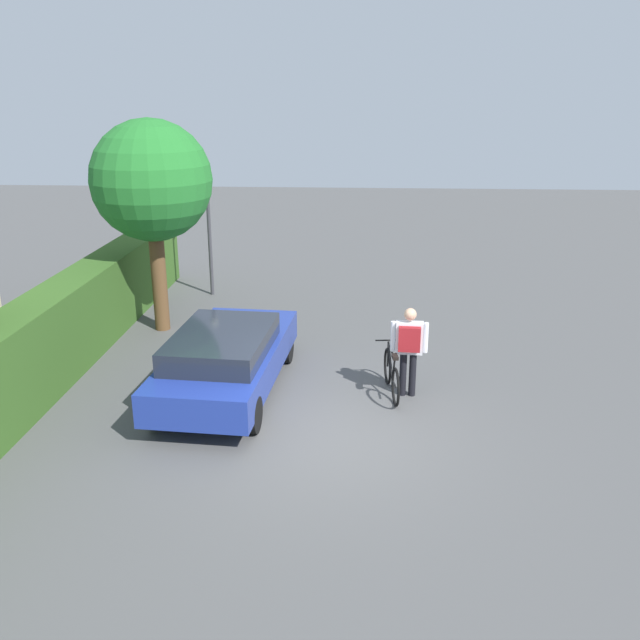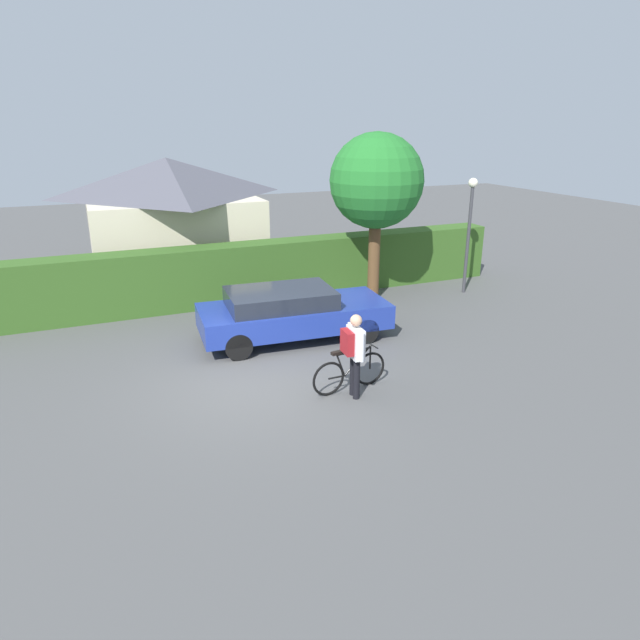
{
  "view_description": "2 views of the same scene",
  "coord_description": "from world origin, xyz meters",
  "px_view_note": "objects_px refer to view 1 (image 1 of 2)",
  "views": [
    {
      "loc": [
        -9.97,
        -0.48,
        5.38
      ],
      "look_at": [
        2.27,
        0.26,
        1.22
      ],
      "focal_mm": 38.15,
      "sensor_mm": 36.0,
      "label": 1
    },
    {
      "loc": [
        -2.78,
        -10.13,
        5.08
      ],
      "look_at": [
        1.47,
        -0.07,
        1.18
      ],
      "focal_mm": 31.23,
      "sensor_mm": 36.0,
      "label": 2
    }
  ],
  "objects_px": {
    "street_lamp": "(208,211)",
    "tree_kerbside": "(152,182)",
    "bicycle": "(391,375)",
    "parked_car_near": "(227,357)",
    "person_rider": "(409,344)"
  },
  "relations": [
    {
      "from": "parked_car_near",
      "to": "tree_kerbside",
      "type": "distance_m",
      "value": 4.94
    },
    {
      "from": "parked_car_near",
      "to": "tree_kerbside",
      "type": "bearing_deg",
      "value": 32.78
    },
    {
      "from": "parked_car_near",
      "to": "street_lamp",
      "type": "height_order",
      "value": "street_lamp"
    },
    {
      "from": "tree_kerbside",
      "to": "parked_car_near",
      "type": "bearing_deg",
      "value": -147.22
    },
    {
      "from": "street_lamp",
      "to": "tree_kerbside",
      "type": "height_order",
      "value": "tree_kerbside"
    },
    {
      "from": "bicycle",
      "to": "street_lamp",
      "type": "bearing_deg",
      "value": 36.92
    },
    {
      "from": "parked_car_near",
      "to": "bicycle",
      "type": "height_order",
      "value": "parked_car_near"
    },
    {
      "from": "parked_car_near",
      "to": "street_lamp",
      "type": "bearing_deg",
      "value": 14.53
    },
    {
      "from": "person_rider",
      "to": "tree_kerbside",
      "type": "bearing_deg",
      "value": 58.59
    },
    {
      "from": "parked_car_near",
      "to": "street_lamp",
      "type": "distance_m",
      "value": 6.79
    },
    {
      "from": "tree_kerbside",
      "to": "street_lamp",
      "type": "bearing_deg",
      "value": -11.03
    },
    {
      "from": "person_rider",
      "to": "street_lamp",
      "type": "bearing_deg",
      "value": 38.3
    },
    {
      "from": "street_lamp",
      "to": "bicycle",
      "type": "bearing_deg",
      "value": -143.08
    },
    {
      "from": "person_rider",
      "to": "street_lamp",
      "type": "height_order",
      "value": "street_lamp"
    },
    {
      "from": "parked_car_near",
      "to": "street_lamp",
      "type": "relative_size",
      "value": 1.33
    }
  ]
}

